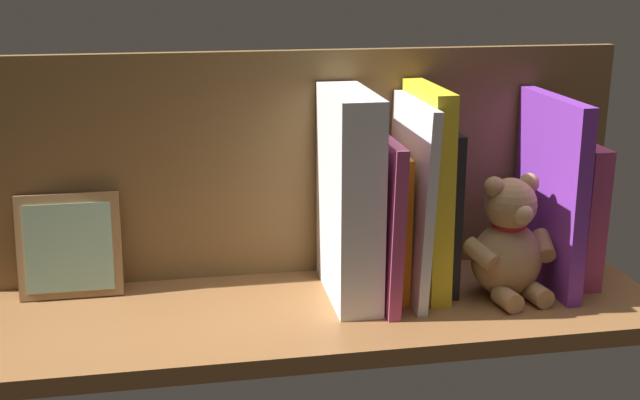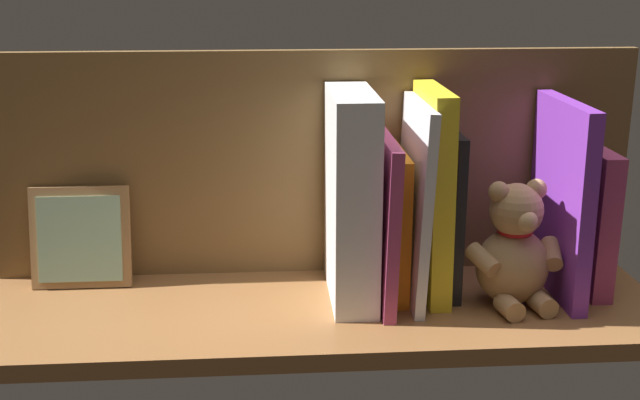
# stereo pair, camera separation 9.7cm
# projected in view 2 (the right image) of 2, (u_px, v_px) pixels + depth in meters

# --- Properties ---
(ground_plane) EXTENTS (0.87, 0.28, 0.02)m
(ground_plane) POSITION_uv_depth(u_px,v_px,m) (320.00, 310.00, 1.01)
(ground_plane) COLOR brown
(shelf_back_panel) EXTENTS (0.87, 0.02, 0.30)m
(shelf_back_panel) POSITION_uv_depth(u_px,v_px,m) (314.00, 163.00, 1.08)
(shelf_back_panel) COLOR brown
(shelf_back_panel) RESTS_ON ground_plane
(book_0) EXTENTS (0.03, 0.14, 0.19)m
(book_0) POSITION_uv_depth(u_px,v_px,m) (588.00, 217.00, 1.04)
(book_0) COLOR #B23F72
(book_0) RESTS_ON ground_plane
(book_1) EXTENTS (0.01, 0.13, 0.20)m
(book_1) POSITION_uv_depth(u_px,v_px,m) (569.00, 213.00, 1.04)
(book_1) COLOR black
(book_1) RESTS_ON ground_plane
(book_2) EXTENTS (0.02, 0.18, 0.25)m
(book_2) POSITION_uv_depth(u_px,v_px,m) (561.00, 199.00, 1.01)
(book_2) COLOR purple
(book_2) RESTS_ON ground_plane
(teddy_bear) EXTENTS (0.13, 0.11, 0.16)m
(teddy_bear) POSITION_uv_depth(u_px,v_px,m) (514.00, 250.00, 0.99)
(teddy_bear) COLOR tan
(teddy_bear) RESTS_ON ground_plane
(book_3) EXTENTS (0.01, 0.13, 0.21)m
(book_3) POSITION_uv_depth(u_px,v_px,m) (448.00, 210.00, 1.03)
(book_3) COLOR black
(book_3) RESTS_ON ground_plane
(book_4) EXTENTS (0.03, 0.15, 0.27)m
(book_4) POSITION_uv_depth(u_px,v_px,m) (432.00, 193.00, 1.01)
(book_4) COLOR yellow
(book_4) RESTS_ON ground_plane
(book_5) EXTENTS (0.02, 0.17, 0.25)m
(book_5) POSITION_uv_depth(u_px,v_px,m) (414.00, 201.00, 1.00)
(book_5) COLOR silver
(book_5) RESTS_ON ground_plane
(book_6) EXTENTS (0.02, 0.14, 0.19)m
(book_6) POSITION_uv_depth(u_px,v_px,m) (396.00, 222.00, 1.03)
(book_6) COLOR orange
(book_6) RESTS_ON ground_plane
(book_7) EXTENTS (0.02, 0.18, 0.21)m
(book_7) POSITION_uv_depth(u_px,v_px,m) (383.00, 218.00, 1.00)
(book_7) COLOR #B23F72
(book_7) RESTS_ON ground_plane
(dictionary_thick_white) EXTENTS (0.05, 0.17, 0.26)m
(dictionary_thick_white) POSITION_uv_depth(u_px,v_px,m) (351.00, 197.00, 1.00)
(dictionary_thick_white) COLOR white
(dictionary_thick_white) RESTS_ON ground_plane
(picture_frame_leaning) EXTENTS (0.13, 0.04, 0.13)m
(picture_frame_leaning) POSITION_uv_depth(u_px,v_px,m) (80.00, 238.00, 1.05)
(picture_frame_leaning) COLOR #A87A4C
(picture_frame_leaning) RESTS_ON ground_plane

